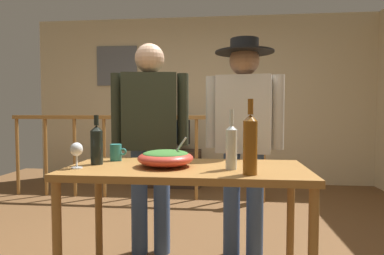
{
  "coord_description": "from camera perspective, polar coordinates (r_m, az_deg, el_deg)",
  "views": [
    {
      "loc": [
        0.4,
        -2.49,
        1.15
      ],
      "look_at": [
        0.16,
        -0.26,
        1.03
      ],
      "focal_mm": 30.59,
      "sensor_mm": 36.0,
      "label": 1
    }
  ],
  "objects": [
    {
      "name": "wine_glass",
      "position": [
        2.0,
        -19.48,
        -3.8
      ],
      "size": [
        0.07,
        0.07,
        0.15
      ],
      "color": "silver",
      "rests_on": "serving_table"
    },
    {
      "name": "serving_table",
      "position": [
        1.98,
        -0.97,
        -9.43
      ],
      "size": [
        1.41,
        0.65,
        0.82
      ],
      "color": "#9E6B33",
      "rests_on": "ground_plane"
    },
    {
      "name": "mug_teal",
      "position": [
        2.23,
        -13.1,
        -4.25
      ],
      "size": [
        0.11,
        0.08,
        0.11
      ],
      "color": "teal",
      "rests_on": "serving_table"
    },
    {
      "name": "back_wall",
      "position": [
        5.24,
        1.71,
        4.71
      ],
      "size": [
        5.37,
        0.1,
        2.61
      ],
      "primitive_type": "cube",
      "color": "beige",
      "rests_on": "ground_plane"
    },
    {
      "name": "salad_bowl",
      "position": [
        1.96,
        -4.63,
        -5.19
      ],
      "size": [
        0.33,
        0.33,
        0.18
      ],
      "color": "#CC3D2D",
      "rests_on": "serving_table"
    },
    {
      "name": "person_standing_right",
      "position": [
        2.54,
        9.01,
        -0.02
      ],
      "size": [
        0.59,
        0.45,
        1.69
      ],
      "rotation": [
        0.0,
        0.0,
        2.99
      ],
      "color": "#3D5684",
      "rests_on": "ground_plane"
    },
    {
      "name": "stair_railing",
      "position": [
        4.24,
        -4.16,
        -3.29
      ],
      "size": [
        3.35,
        0.1,
        1.14
      ],
      "color": "#9E6B33",
      "rests_on": "ground_plane"
    },
    {
      "name": "wine_bottle_amber",
      "position": [
        1.72,
        10.11,
        -2.74
      ],
      "size": [
        0.07,
        0.07,
        0.39
      ],
      "color": "brown",
      "rests_on": "serving_table"
    },
    {
      "name": "flat_screen_tv",
      "position": [
        4.92,
        -3.79,
        -0.89
      ],
      "size": [
        0.59,
        0.12,
        0.46
      ],
      "color": "black",
      "rests_on": "tv_console"
    },
    {
      "name": "person_standing_left",
      "position": [
        2.61,
        -7.32,
        -0.38
      ],
      "size": [
        0.6,
        0.28,
        1.67
      ],
      "rotation": [
        0.0,
        0.0,
        3.29
      ],
      "color": "#3D5684",
      "rests_on": "ground_plane"
    },
    {
      "name": "wine_bottle_dark",
      "position": [
        2.1,
        -16.29,
        -2.79
      ],
      "size": [
        0.07,
        0.07,
        0.3
      ],
      "color": "black",
      "rests_on": "serving_table"
    },
    {
      "name": "wine_bottle_clear",
      "position": [
        1.86,
        6.87,
        -3.16
      ],
      "size": [
        0.06,
        0.06,
        0.34
      ],
      "color": "silver",
      "rests_on": "serving_table"
    },
    {
      "name": "framed_picture",
      "position": [
        5.5,
        -12.94,
        10.41
      ],
      "size": [
        0.66,
        0.03,
        0.63
      ],
      "primitive_type": "cube",
      "color": "slate"
    },
    {
      "name": "tv_console",
      "position": [
        5.02,
        -3.7,
        -7.06
      ],
      "size": [
        0.9,
        0.4,
        0.55
      ],
      "primitive_type": "cube",
      "color": "#38281E",
      "rests_on": "ground_plane"
    }
  ]
}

